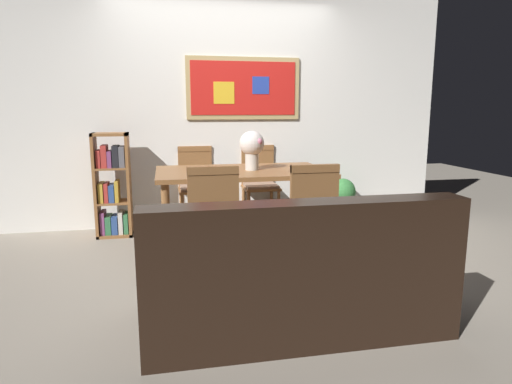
% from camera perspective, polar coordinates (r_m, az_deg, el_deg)
% --- Properties ---
extents(ground_plane, '(12.00, 12.00, 0.00)m').
position_cam_1_polar(ground_plane, '(4.05, -1.66, -8.48)').
color(ground_plane, gray).
extents(wall_back_with_painting, '(5.20, 0.14, 2.60)m').
position_cam_1_polar(wall_back_with_painting, '(5.17, -4.32, 10.35)').
color(wall_back_with_painting, silver).
rests_on(wall_back_with_painting, ground_plane).
extents(dining_table, '(1.61, 0.95, 0.75)m').
position_cam_1_polar(dining_table, '(4.25, -1.78, 1.64)').
color(dining_table, brown).
rests_on(dining_table, ground_plane).
extents(dining_chair_near_right, '(0.40, 0.41, 0.91)m').
position_cam_1_polar(dining_chair_near_right, '(3.56, 6.91, -2.27)').
color(dining_chair_near_right, brown).
rests_on(dining_chair_near_right, ground_plane).
extents(dining_chair_near_left, '(0.40, 0.41, 0.91)m').
position_cam_1_polar(dining_chair_near_left, '(3.45, -5.60, -2.67)').
color(dining_chair_near_left, brown).
rests_on(dining_chair_near_left, ground_plane).
extents(dining_chair_far_left, '(0.40, 0.41, 0.91)m').
position_cam_1_polar(dining_chair_far_left, '(5.05, -7.68, 1.53)').
color(dining_chair_far_left, brown).
rests_on(dining_chair_far_left, ground_plane).
extents(dining_chair_far_right, '(0.40, 0.41, 0.91)m').
position_cam_1_polar(dining_chair_far_right, '(5.15, 0.41, 1.79)').
color(dining_chair_far_right, brown).
rests_on(dining_chair_far_right, ground_plane).
extents(leather_couch, '(1.80, 0.84, 0.84)m').
position_cam_1_polar(leather_couch, '(2.77, 4.88, -10.89)').
color(leather_couch, black).
rests_on(leather_couch, ground_plane).
extents(bookshelf, '(0.36, 0.28, 1.08)m').
position_cam_1_polar(bookshelf, '(4.89, -17.88, 0.49)').
color(bookshelf, brown).
rests_on(bookshelf, ground_plane).
extents(potted_ivy, '(0.31, 0.32, 0.51)m').
position_cam_1_polar(potted_ivy, '(5.44, 10.99, -0.90)').
color(potted_ivy, brown).
rests_on(potted_ivy, ground_plane).
extents(flower_vase, '(0.24, 0.23, 0.37)m').
position_cam_1_polar(flower_vase, '(4.21, -0.52, 5.88)').
color(flower_vase, beige).
rests_on(flower_vase, dining_table).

